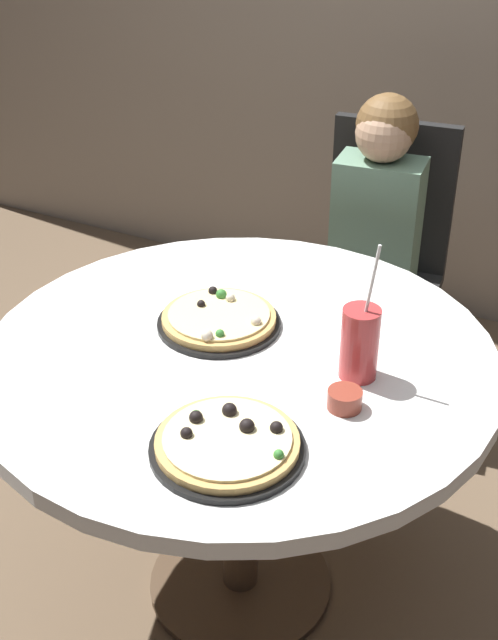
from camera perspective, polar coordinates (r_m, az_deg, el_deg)
name	(u,v)px	position (r m, az deg, el deg)	size (l,w,h in m)	color
ground_plane	(240,584)	(2.34, -0.59, -17.63)	(8.00, 8.00, 0.00)	brown
dining_table	(239,388)	(1.90, -0.69, -4.71)	(1.15, 1.15, 0.75)	white
chair_wooden	(381,254)	(2.77, 9.04, 4.50)	(0.44, 0.44, 0.95)	black
diner_child	(366,291)	(2.63, 8.01, 1.96)	(0.29, 0.42, 1.08)	#3F4766
pizza_veggie	(219,319)	(1.92, -2.06, 0.04)	(0.29, 0.29, 0.05)	black
pizza_cheese	(227,443)	(1.55, -1.49, -8.44)	(0.29, 0.29, 0.05)	black
soda_cup	(360,343)	(1.73, 7.59, -1.57)	(0.08, 0.08, 0.31)	#B73333
sauce_bowl	(345,399)	(1.67, 6.57, -5.42)	(0.07, 0.07, 0.04)	brown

